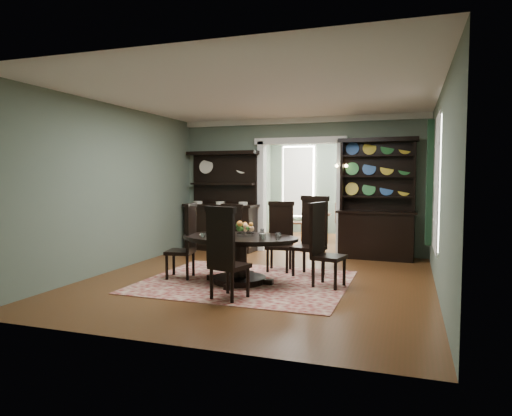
{
  "coord_description": "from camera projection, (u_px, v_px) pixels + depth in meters",
  "views": [
    {
      "loc": [
        2.33,
        -7.01,
        1.72
      ],
      "look_at": [
        -0.23,
        0.6,
        1.15
      ],
      "focal_mm": 32.0,
      "sensor_mm": 36.0,
      "label": 1
    }
  ],
  "objects": [
    {
      "name": "room",
      "position": [
        259.0,
        185.0,
        7.42
      ],
      "size": [
        5.51,
        6.01,
        3.01
      ],
      "color": "#552F16",
      "rests_on": "ground"
    },
    {
      "name": "parlor",
      "position": [
        321.0,
        183.0,
        12.61
      ],
      "size": [
        3.51,
        3.5,
        3.01
      ],
      "color": "#552F16",
      "rests_on": "ground"
    },
    {
      "name": "doorway_trim",
      "position": [
        300.0,
        180.0,
        10.21
      ],
      "size": [
        2.08,
        0.25,
        2.57
      ],
      "color": "white",
      "rests_on": "floor"
    },
    {
      "name": "right_window",
      "position": [
        433.0,
        183.0,
        7.4
      ],
      "size": [
        0.15,
        1.47,
        2.12
      ],
      "color": "white",
      "rests_on": "wall_right"
    },
    {
      "name": "wall_sconce",
      "position": [
        342.0,
        168.0,
        9.74
      ],
      "size": [
        0.27,
        0.21,
        0.21
      ],
      "color": "#B67E30",
      "rests_on": "back_wall_right"
    },
    {
      "name": "rug",
      "position": [
        246.0,
        282.0,
        7.38
      ],
      "size": [
        3.26,
        2.77,
        0.01
      ],
      "primitive_type": "cube",
      "rotation": [
        0.0,
        0.0,
        -0.01
      ],
      "color": "maroon",
      "rests_on": "floor"
    },
    {
      "name": "dining_table",
      "position": [
        239.0,
        250.0,
        7.3
      ],
      "size": [
        1.93,
        1.79,
        0.75
      ],
      "rotation": [
        0.0,
        0.0,
        -0.01
      ],
      "color": "black",
      "rests_on": "rug"
    },
    {
      "name": "centerpiece",
      "position": [
        245.0,
        232.0,
        7.29
      ],
      "size": [
        1.39,
        0.89,
        0.23
      ],
      "color": "silver",
      "rests_on": "dining_table"
    },
    {
      "name": "chair_far_left",
      "position": [
        229.0,
        235.0,
        8.43
      ],
      "size": [
        0.52,
        0.5,
        1.2
      ],
      "rotation": [
        0.0,
        0.0,
        2.93
      ],
      "color": "black",
      "rests_on": "rug"
    },
    {
      "name": "chair_far_mid",
      "position": [
        280.0,
        234.0,
        8.27
      ],
      "size": [
        0.5,
        0.48,
        1.25
      ],
      "rotation": [
        0.0,
        0.0,
        3.23
      ],
      "color": "black",
      "rests_on": "rug"
    },
    {
      "name": "chair_far_right",
      "position": [
        312.0,
        234.0,
        7.87
      ],
      "size": [
        0.62,
        0.61,
        1.37
      ],
      "rotation": [
        0.0,
        0.0,
        2.85
      ],
      "color": "black",
      "rests_on": "rug"
    },
    {
      "name": "chair_end_left",
      "position": [
        186.0,
        239.0,
        7.6
      ],
      "size": [
        0.52,
        0.54,
        1.26
      ],
      "rotation": [
        0.0,
        0.0,
        1.74
      ],
      "color": "black",
      "rests_on": "rug"
    },
    {
      "name": "chair_end_right",
      "position": [
        322.0,
        242.0,
        7.07
      ],
      "size": [
        0.56,
        0.58,
        1.31
      ],
      "rotation": [
        0.0,
        0.0,
        -1.8
      ],
      "color": "black",
      "rests_on": "rug"
    },
    {
      "name": "chair_near",
      "position": [
        225.0,
        251.0,
        6.24
      ],
      "size": [
        0.59,
        0.57,
        1.31
      ],
      "rotation": [
        0.0,
        0.0,
        -0.28
      ],
      "color": "black",
      "rests_on": "rug"
    },
    {
      "name": "sideboard",
      "position": [
        222.0,
        216.0,
        10.59
      ],
      "size": [
        1.78,
        0.74,
        2.29
      ],
      "rotation": [
        0.0,
        0.0,
        -0.07
      ],
      "color": "black",
      "rests_on": "floor"
    },
    {
      "name": "welsh_dresser",
      "position": [
        377.0,
        215.0,
        9.46
      ],
      "size": [
        1.63,
        0.65,
        2.5
      ],
      "rotation": [
        0.0,
        0.0,
        -0.04
      ],
      "color": "black",
      "rests_on": "floor"
    },
    {
      "name": "parlor_table",
      "position": [
        316.0,
        223.0,
        12.08
      ],
      "size": [
        0.78,
        0.78,
        0.72
      ],
      "color": "#5E2E1A",
      "rests_on": "parlor_floor"
    },
    {
      "name": "parlor_chair_left",
      "position": [
        300.0,
        221.0,
        12.11
      ],
      "size": [
        0.43,
        0.42,
        0.99
      ],
      "rotation": [
        0.0,
        0.0,
        1.66
      ],
      "color": "#5E2E1A",
      "rests_on": "parlor_floor"
    },
    {
      "name": "parlor_chair_right",
      "position": [
        341.0,
        221.0,
        11.82
      ],
      "size": [
        0.47,
        0.46,
        1.01
      ],
      "rotation": [
        0.0,
        0.0,
        -1.21
      ],
      "color": "#5E2E1A",
      "rests_on": "parlor_floor"
    }
  ]
}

